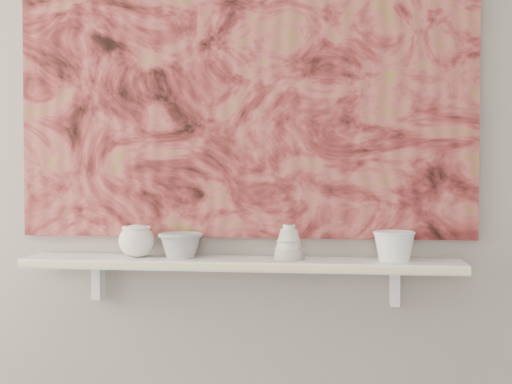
# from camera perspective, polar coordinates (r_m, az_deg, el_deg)

# --- Properties ---
(wall_back) EXTENTS (3.60, 0.00, 3.60)m
(wall_back) POSITION_cam_1_polar(r_m,az_deg,el_deg) (2.36, -0.97, 5.12)
(wall_back) COLOR gray
(wall_back) RESTS_ON floor
(shelf) EXTENTS (1.40, 0.18, 0.03)m
(shelf) POSITION_cam_1_polar(r_m,az_deg,el_deg) (2.28, -1.30, -5.73)
(shelf) COLOR silver
(shelf) RESTS_ON wall_back
(shelf_stripe) EXTENTS (1.40, 0.01, 0.02)m
(shelf_stripe) POSITION_cam_1_polar(r_m,az_deg,el_deg) (2.19, -1.65, -6.05)
(shelf_stripe) COLOR beige
(shelf_stripe) RESTS_ON shelf
(bracket_left) EXTENTS (0.03, 0.06, 0.12)m
(bracket_left) POSITION_cam_1_polar(r_m,az_deg,el_deg) (2.47, -12.49, -6.95)
(bracket_left) COLOR silver
(bracket_left) RESTS_ON wall_back
(bracket_right) EXTENTS (0.03, 0.06, 0.12)m
(bracket_right) POSITION_cam_1_polar(r_m,az_deg,el_deg) (2.34, 11.02, -7.43)
(bracket_right) COLOR silver
(bracket_right) RESTS_ON wall_back
(painting) EXTENTS (1.50, 0.02, 1.10)m
(painting) POSITION_cam_1_polar(r_m,az_deg,el_deg) (2.36, -1.03, 9.75)
(painting) COLOR maroon
(painting) RESTS_ON wall_back
(house_motif) EXTENTS (0.09, 0.00, 0.08)m
(house_motif) POSITION_cam_1_polar(r_m,az_deg,el_deg) (2.31, 10.08, 2.23)
(house_motif) COLOR black
(house_motif) RESTS_ON painting
(bowl_grey) EXTENTS (0.15, 0.15, 0.08)m
(bowl_grey) POSITION_cam_1_polar(r_m,az_deg,el_deg) (2.31, -6.06, -4.23)
(bowl_grey) COLOR #9E9E9B
(bowl_grey) RESTS_ON shelf
(cup_cream) EXTENTS (0.13, 0.13, 0.11)m
(cup_cream) POSITION_cam_1_polar(r_m,az_deg,el_deg) (2.34, -9.53, -3.88)
(cup_cream) COLOR white
(cup_cream) RESTS_ON shelf
(bell_vessel) EXTENTS (0.13, 0.13, 0.11)m
(bell_vessel) POSITION_cam_1_polar(r_m,az_deg,el_deg) (2.25, 2.65, -4.01)
(bell_vessel) COLOR beige
(bell_vessel) RESTS_ON shelf
(bowl_white) EXTENTS (0.16, 0.16, 0.09)m
(bowl_white) POSITION_cam_1_polar(r_m,az_deg,el_deg) (2.25, 11.00, -4.26)
(bowl_white) COLOR white
(bowl_white) RESTS_ON shelf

